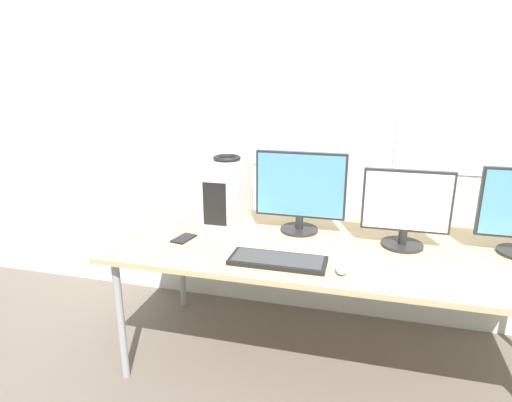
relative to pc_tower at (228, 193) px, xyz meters
name	(u,v)px	position (x,y,z in m)	size (l,w,h in m)	color
wall_back	(353,110)	(0.65, 0.43, 0.44)	(8.00, 0.07, 2.70)	silver
desk	(339,253)	(0.65, -0.16, -0.23)	(2.29, 0.92, 0.72)	tan
pc_tower	(228,193)	(0.00, 0.00, 0.00)	(0.18, 0.44, 0.38)	silver
headphones	(227,158)	(0.00, 0.00, 0.20)	(0.15, 0.15, 0.02)	black
monitor_main	(300,191)	(0.42, 0.01, 0.04)	(0.49, 0.21, 0.45)	black
monitor_right_near	(406,208)	(0.96, -0.08, 0.01)	(0.43, 0.21, 0.40)	black
keyboard	(278,260)	(0.38, -0.43, -0.18)	(0.45, 0.18, 0.02)	black
mouse	(342,269)	(0.68, -0.46, -0.18)	(0.06, 0.10, 0.03)	#B2B2B7
cell_phone	(184,238)	(-0.16, -0.27, -0.19)	(0.10, 0.15, 0.01)	black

